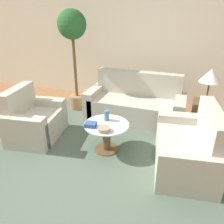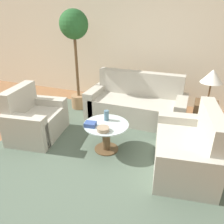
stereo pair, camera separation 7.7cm
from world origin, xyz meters
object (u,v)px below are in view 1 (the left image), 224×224
Objects in this scene: vase at (107,115)px; book_stack at (91,125)px; potted_plant at (73,38)px; loveseat at (190,149)px; bowl at (104,129)px; table_lamp at (211,76)px; coffee_table at (107,133)px; sofa_main at (135,105)px; armchair at (33,121)px.

book_stack is (-0.15, -0.27, -0.05)m from vase.
potted_plant reaches higher than book_stack.
book_stack is at bearing -119.05° from vase.
loveseat is 1.22m from bowl.
table_lamp reaches higher than loveseat.
table_lamp is (1.42, 1.17, 0.72)m from coffee_table.
book_stack is (-0.23, 0.06, 0.00)m from bowl.
coffee_table is 1.17× the size of table_lamp.
potted_plant is (-1.34, 0.06, 1.21)m from sofa_main.
vase is (1.29, 0.15, 0.25)m from armchair.
coffee_table is (-0.14, -1.25, 0.00)m from sofa_main.
armchair is 5.95× the size of bowl.
book_stack is at bearing -103.59° from sofa_main.
vase is at bearing -45.83° from potted_plant.
sofa_main is at bearing -2.75° from potted_plant.
table_lamp is 0.29× the size of potted_plant.
vase is 0.31m from book_stack.
loveseat is 8.17× the size of vase.
potted_plant is (-1.20, 1.31, 1.21)m from coffee_table.
potted_plant is at bearing -126.91° from loveseat.
armchair reaches higher than vase.
table_lamp is at bearing 35.60° from vase.
bowl is 0.24m from book_stack.
table_lamp is 1.86m from vase.
sofa_main is 1.47m from table_lamp.
vase is at bearing -91.66° from armchair.
bowl is (1.24, -1.52, -1.02)m from potted_plant.
vase is (1.15, -1.19, -0.96)m from potted_plant.
loveseat is at bearing -5.76° from vase.
coffee_table is at bearing -140.48° from table_lamp.
sofa_main reaches higher than vase.
coffee_table is 1.97m from table_lamp.
vase is at bearing 104.04° from bowl.
sofa_main is at bearing 176.45° from table_lamp.
book_stack is (-1.41, -0.14, 0.20)m from loveseat.
armchair is 1.82m from potted_plant.
book_stack is at bearing -55.37° from potted_plant.
table_lamp is 2.14m from book_stack.
vase is at bearing -99.48° from sofa_main.
book_stack reaches higher than bowl.
sofa_main is 2.78× the size of coffee_table.
sofa_main is at bearing 83.43° from coffee_table.
vase is (-0.04, 0.12, 0.25)m from coffee_table.
loveseat is 1.39m from table_lamp.
table_lamp is at bearing 39.52° from coffee_table.
potted_plant is 2.04m from book_stack.
vase is 0.91× the size of bowl.
potted_plant reaches higher than bowl.
book_stack is at bearing -143.04° from coffee_table.
table_lamp is 2.02m from bowl.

